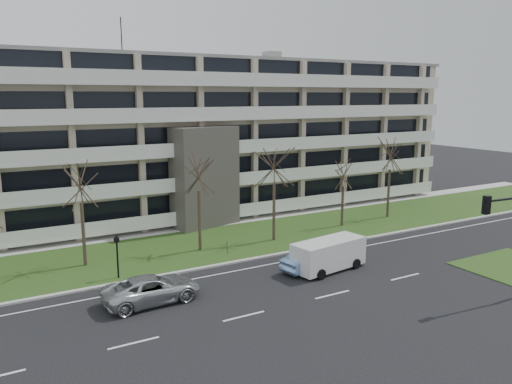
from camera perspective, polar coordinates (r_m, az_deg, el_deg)
ground at (r=30.70m, az=8.72°, el=-11.52°), size 160.00×160.00×0.00m
grass_verge at (r=41.06m, az=-2.62°, el=-5.53°), size 90.00×10.00×0.06m
curb at (r=36.87m, az=0.95°, el=-7.41°), size 90.00×0.35×0.12m
sidewalk at (r=45.85m, az=-5.75°, el=-3.80°), size 90.00×2.00×0.08m
grass_median at (r=39.41m, az=26.97°, el=-7.46°), size 7.00×5.00×0.06m
lane_edge_line at (r=35.67m, az=2.19°, el=-8.14°), size 90.00×0.12×0.01m
apartment_building at (r=50.83m, az=-9.07°, el=6.24°), size 60.50×15.10×18.75m
silver_pickup at (r=29.69m, az=-11.82°, el=-10.80°), size 5.74×2.87×1.56m
blue_sedan at (r=34.29m, az=6.13°, el=-7.75°), size 4.55×2.32×1.43m
white_van at (r=34.40m, az=8.38°, el=-6.80°), size 5.61×2.79×2.09m
pedestrian_signal at (r=33.44m, az=-15.59°, el=-6.54°), size 0.33×0.29×2.90m
tree_2 at (r=35.66m, az=-19.51°, el=1.56°), size 4.01×4.01×8.02m
tree_3 at (r=37.25m, az=-6.61°, el=2.92°), size 4.18×4.18×8.37m
tree_4 at (r=39.70m, az=2.10°, el=3.64°), size 4.26×4.26×8.51m
tree_5 at (r=45.13m, az=9.97°, el=2.39°), size 3.27×3.27×6.54m
tree_6 at (r=49.26m, az=15.13°, el=4.61°), size 4.21×4.21×8.43m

